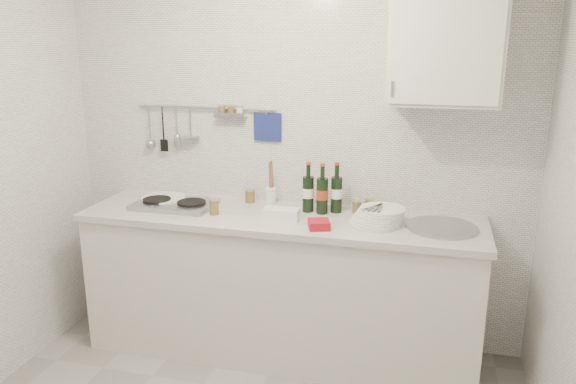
# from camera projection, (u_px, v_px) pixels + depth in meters

# --- Properties ---
(back_wall) EXTENTS (3.00, 0.02, 2.50)m
(back_wall) POSITION_uv_depth(u_px,v_px,m) (292.00, 152.00, 3.60)
(back_wall) COLOR silver
(back_wall) RESTS_ON floor
(counter) EXTENTS (2.44, 0.64, 0.96)m
(counter) POSITION_uv_depth(u_px,v_px,m) (281.00, 289.00, 3.53)
(counter) COLOR beige
(counter) RESTS_ON floor
(wall_rail) EXTENTS (0.98, 0.09, 0.34)m
(wall_rail) POSITION_uv_depth(u_px,v_px,m) (203.00, 122.00, 3.66)
(wall_rail) COLOR #93969B
(wall_rail) RESTS_ON back_wall
(wall_cabinet) EXTENTS (0.60, 0.38, 0.70)m
(wall_cabinet) POSITION_uv_depth(u_px,v_px,m) (446.00, 40.00, 3.02)
(wall_cabinet) COLOR beige
(wall_cabinet) RESTS_ON back_wall
(plate_stack_hob) EXTENTS (0.31, 0.30, 0.04)m
(plate_stack_hob) POSITION_uv_depth(u_px,v_px,m) (162.00, 200.00, 3.66)
(plate_stack_hob) COLOR #4C65AE
(plate_stack_hob) RESTS_ON counter
(plate_stack_sink) EXTENTS (0.32, 0.30, 0.10)m
(plate_stack_sink) POSITION_uv_depth(u_px,v_px,m) (379.00, 216.00, 3.23)
(plate_stack_sink) COLOR white
(plate_stack_sink) RESTS_ON counter
(wine_bottles) EXTENTS (0.24, 0.12, 0.31)m
(wine_bottles) POSITION_uv_depth(u_px,v_px,m) (322.00, 188.00, 3.42)
(wine_bottles) COLOR black
(wine_bottles) RESTS_ON counter
(butter_dish) EXTENTS (0.21, 0.11, 0.06)m
(butter_dish) POSITION_uv_depth(u_px,v_px,m) (281.00, 214.00, 3.33)
(butter_dish) COLOR white
(butter_dish) RESTS_ON counter
(strawberry_punnet) EXTENTS (0.15, 0.15, 0.05)m
(strawberry_punnet) POSITION_uv_depth(u_px,v_px,m) (319.00, 224.00, 3.16)
(strawberry_punnet) COLOR red
(strawberry_punnet) RESTS_ON counter
(utensil_crock) EXTENTS (0.07, 0.07, 0.29)m
(utensil_crock) POSITION_uv_depth(u_px,v_px,m) (271.00, 194.00, 3.62)
(utensil_crock) COLOR white
(utensil_crock) RESTS_ON counter
(jar_a) EXTENTS (0.07, 0.07, 0.09)m
(jar_a) POSITION_uv_depth(u_px,v_px,m) (250.00, 196.00, 3.66)
(jar_a) COLOR brown
(jar_a) RESTS_ON counter
(jar_b) EXTENTS (0.06, 0.06, 0.07)m
(jar_b) POSITION_uv_depth(u_px,v_px,m) (370.00, 204.00, 3.50)
(jar_b) COLOR brown
(jar_b) RESTS_ON counter
(jar_c) EXTENTS (0.06, 0.06, 0.08)m
(jar_c) POSITION_uv_depth(u_px,v_px,m) (357.00, 206.00, 3.45)
(jar_c) COLOR brown
(jar_c) RESTS_ON counter
(jar_d) EXTENTS (0.06, 0.06, 0.10)m
(jar_d) POSITION_uv_depth(u_px,v_px,m) (214.00, 206.00, 3.41)
(jar_d) COLOR brown
(jar_d) RESTS_ON counter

